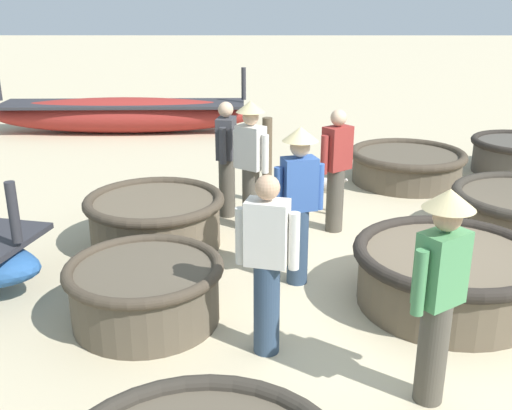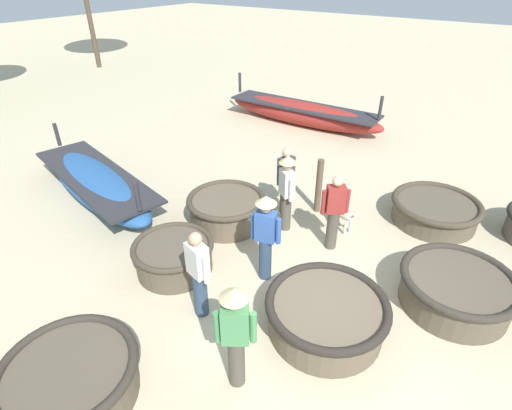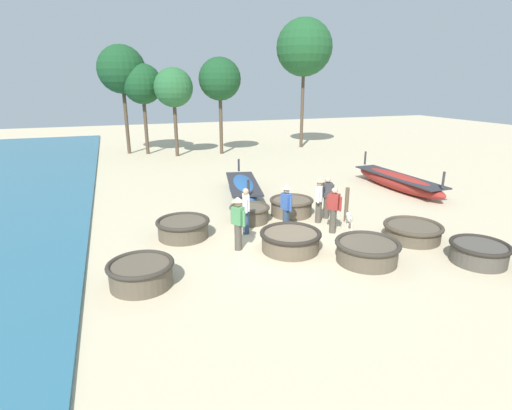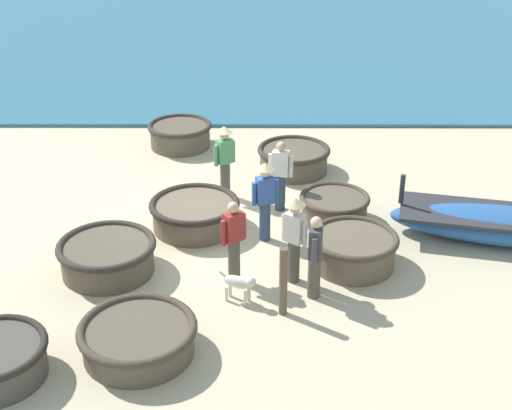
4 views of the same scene
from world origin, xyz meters
TOP-DOWN VIEW (x-y plane):
  - ground_plane at (0.00, 0.00)m, footprint 80.00×80.00m
  - coracle_center at (-2.85, 2.00)m, footprint 1.75×1.75m
  - coracle_far_right at (-0.00, -0.15)m, footprint 1.85×1.85m
  - coracle_nearest at (4.05, -0.70)m, footprint 1.86×1.86m
  - coracle_front_right at (1.44, 2.93)m, footprint 1.67×1.67m
  - coracle_upturned at (-0.31, 2.74)m, footprint 1.47×1.47m
  - coracle_far_left at (1.69, -1.62)m, footprint 1.82×1.82m
  - long_boat_green_hull at (0.55, 6.16)m, footprint 2.23×4.92m
  - long_boat_white_hull at (7.72, 4.64)m, footprint 1.25×5.74m
  - fisherman_crouching at (2.49, 2.12)m, footprint 0.52×0.27m
  - fisherman_standing_left at (1.98, 1.79)m, footprint 0.38×0.45m
  - fisherman_hauling at (-0.82, 1.62)m, footprint 0.30×0.52m
  - fisherman_standing_right at (-1.47, 0.42)m, footprint 0.37×0.45m
  - fisherman_with_hat at (1.95, 0.72)m, footprint 0.38×0.44m
  - fisherman_by_coracle at (0.48, 1.28)m, footprint 0.36×0.51m
  - dog at (2.66, 0.84)m, footprint 0.40×0.64m
  - mooring_post_inland at (3.00, 1.57)m, footprint 0.14×0.14m

SIDE VIEW (x-z plane):
  - ground_plane at x=0.00m, z-range 0.00..0.00m
  - coracle_nearest at x=4.05m, z-range 0.03..0.55m
  - coracle_upturned at x=-0.31m, z-range 0.02..0.61m
  - coracle_far_right at x=0.00m, z-range 0.03..0.64m
  - coracle_center at x=-2.85m, z-range 0.03..0.64m
  - coracle_far_left at x=1.69m, z-range 0.03..0.65m
  - coracle_front_right at x=1.44m, z-range 0.03..0.67m
  - long_boat_green_hull at x=0.55m, z-range -0.26..0.97m
  - dog at x=2.66m, z-range 0.10..0.64m
  - long_boat_white_hull at x=7.72m, z-range -0.30..1.10m
  - mooring_post_inland at x=3.00m, z-range 0.00..1.26m
  - fisherman_crouching at x=2.49m, z-range 0.05..1.62m
  - fisherman_hauling at x=-0.82m, z-range 0.05..1.62m
  - fisherman_with_hat at x=1.95m, z-range 0.05..1.62m
  - fisherman_standing_left at x=1.98m, z-range 0.12..1.79m
  - fisherman_standing_right at x=-1.47m, z-range 0.12..1.79m
  - fisherman_by_coracle at x=0.48m, z-range 0.12..1.79m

